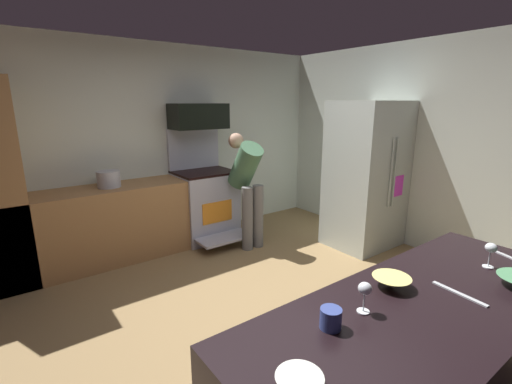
% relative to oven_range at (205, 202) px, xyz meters
% --- Properties ---
extents(ground_plane, '(5.20, 4.80, 0.02)m').
position_rel_oven_range_xyz_m(ground_plane, '(-0.45, -1.97, -0.52)').
color(ground_plane, olive).
extents(wall_back, '(5.20, 0.12, 2.60)m').
position_rel_oven_range_xyz_m(wall_back, '(-0.45, 0.37, 0.79)').
color(wall_back, silver).
rests_on(wall_back, ground).
extents(wall_right, '(0.12, 4.80, 2.60)m').
position_rel_oven_range_xyz_m(wall_right, '(2.09, -1.97, 0.79)').
color(wall_right, silver).
rests_on(wall_right, ground).
extents(lower_cabinet_run, '(2.40, 0.60, 0.90)m').
position_rel_oven_range_xyz_m(lower_cabinet_run, '(-1.35, 0.01, -0.06)').
color(lower_cabinet_run, '#A17345').
rests_on(lower_cabinet_run, ground).
extents(oven_range, '(0.76, 0.99, 1.51)m').
position_rel_oven_range_xyz_m(oven_range, '(0.00, 0.00, 0.00)').
color(oven_range, '#AFB2C5').
rests_on(oven_range, ground).
extents(microwave, '(0.74, 0.38, 0.33)m').
position_rel_oven_range_xyz_m(microwave, '(0.00, 0.09, 1.17)').
color(microwave, black).
rests_on(microwave, oven_range).
extents(refrigerator, '(0.89, 0.76, 1.88)m').
position_rel_oven_range_xyz_m(refrigerator, '(1.58, -1.46, 0.43)').
color(refrigerator, '#B6C3BB').
rests_on(refrigerator, ground).
extents(person_cook, '(0.31, 0.59, 1.47)m').
position_rel_oven_range_xyz_m(person_cook, '(0.31, -0.58, 0.36)').
color(person_cook, slate).
rests_on(person_cook, ground).
extents(counter_island, '(2.18, 0.80, 0.90)m').
position_rel_oven_range_xyz_m(counter_island, '(-0.64, -3.47, -0.06)').
color(counter_island, black).
rests_on(counter_island, ground).
extents(mixing_bowl_small, '(0.20, 0.20, 0.06)m').
position_rel_oven_range_xyz_m(mixing_bowl_small, '(-0.65, -3.28, 0.42)').
color(mixing_bowl_small, '#E2D472').
rests_on(mixing_bowl_small, counter_island).
extents(mixing_bowl_prep, '(0.17, 0.17, 0.05)m').
position_rel_oven_range_xyz_m(mixing_bowl_prep, '(-1.52, -3.49, 0.42)').
color(mixing_bowl_prep, white).
rests_on(mixing_bowl_prep, counter_island).
extents(wine_glass_mid, '(0.06, 0.06, 0.15)m').
position_rel_oven_range_xyz_m(wine_glass_mid, '(-0.96, -3.33, 0.50)').
color(wine_glass_mid, silver).
rests_on(wine_glass_mid, counter_island).
extents(wine_glass_far, '(0.07, 0.07, 0.15)m').
position_rel_oven_range_xyz_m(wine_glass_far, '(0.02, -3.49, 0.51)').
color(wine_glass_far, silver).
rests_on(wine_glass_far, counter_island).
extents(mug_coffee, '(0.10, 0.10, 0.09)m').
position_rel_oven_range_xyz_m(mug_coffee, '(-1.18, -3.32, 0.44)').
color(mug_coffee, '#37478C').
rests_on(mug_coffee, counter_island).
extents(knife_chef, '(0.05, 0.28, 0.01)m').
position_rel_oven_range_xyz_m(knife_chef, '(-0.44, -3.53, 0.40)').
color(knife_chef, '#B7BABF').
rests_on(knife_chef, counter_island).
extents(stock_pot, '(0.26, 0.26, 0.19)m').
position_rel_oven_range_xyz_m(stock_pot, '(-1.23, 0.01, 0.49)').
color(stock_pot, '#B3B7C2').
rests_on(stock_pot, lower_cabinet_run).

